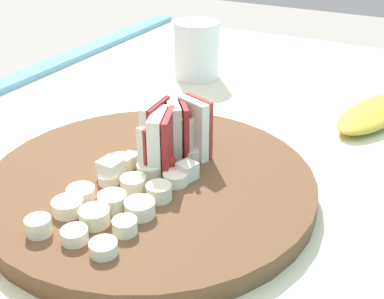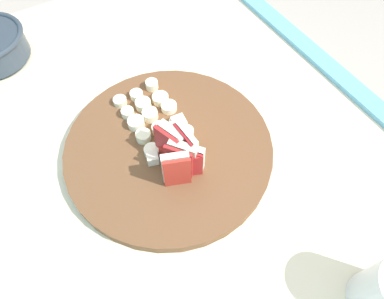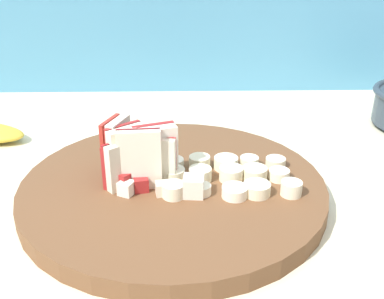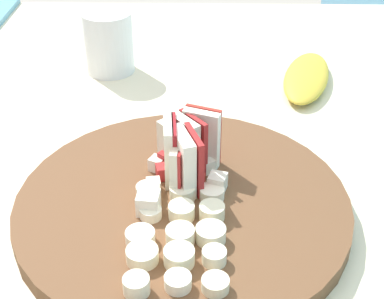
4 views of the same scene
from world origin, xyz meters
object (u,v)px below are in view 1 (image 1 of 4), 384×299
object	(u,v)px
cutting_board	(152,186)
apple_dice_pile	(155,158)
banana_peel	(375,113)
apple_wedge_fan	(170,134)
banana_slice_rows	(114,199)
small_jar	(197,50)

from	to	relation	value
cutting_board	apple_dice_pile	distance (m)	0.03
cutting_board	banana_peel	xyz separation A→B (m)	(-0.30, 0.17, 0.00)
cutting_board	apple_wedge_fan	size ratio (longest dim) A/B	4.18
apple_wedge_fan	cutting_board	bearing A→B (deg)	2.34
cutting_board	apple_dice_pile	world-z (taller)	apple_dice_pile
banana_peel	apple_dice_pile	bearing A→B (deg)	-32.74
banana_slice_rows	banana_peel	world-z (taller)	banana_slice_rows
cutting_board	apple_wedge_fan	distance (m)	0.06
banana_peel	cutting_board	bearing A→B (deg)	-29.67
banana_peel	small_jar	distance (m)	0.30
apple_wedge_fan	small_jar	bearing A→B (deg)	-157.69
apple_dice_pile	banana_peel	world-z (taller)	apple_dice_pile
apple_dice_pile	banana_peel	bearing A→B (deg)	147.26
banana_slice_rows	small_jar	size ratio (longest dim) A/B	1.63
apple_dice_pile	banana_slice_rows	xyz separation A→B (m)	(0.08, 0.00, -0.00)
apple_dice_pile	banana_peel	size ratio (longest dim) A/B	0.58
apple_dice_pile	small_jar	xyz separation A→B (m)	(-0.32, -0.12, 0.02)
apple_dice_pile	apple_wedge_fan	bearing A→B (deg)	162.25
cutting_board	small_jar	distance (m)	0.37
cutting_board	apple_dice_pile	size ratio (longest dim) A/B	3.39
small_jar	banana_peel	bearing A→B (deg)	82.12
banana_slice_rows	apple_wedge_fan	bearing A→B (deg)	178.66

